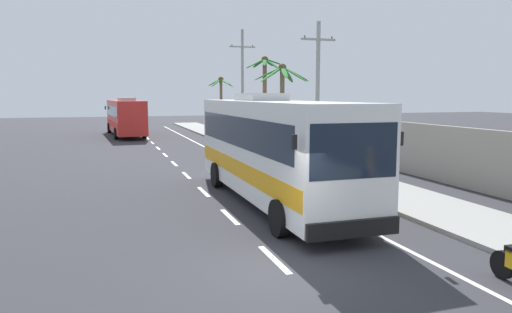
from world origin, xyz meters
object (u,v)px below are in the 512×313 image
Objects in this scene: utility_pole_mid at (318,88)px; coach_bus_far_lane at (125,116)px; utility_pole_far at (242,82)px; pedestrian_near_kerb at (320,146)px; palm_nearest at (282,88)px; coach_bus_foreground at (273,146)px; palm_second at (265,83)px; palm_fourth at (221,93)px; motorcycle_beside_bus at (245,152)px.

coach_bus_far_lane is at bearing 116.26° from utility_pole_mid.
coach_bus_far_lane is 11.73m from utility_pole_far.
pedestrian_near_kerb is 0.29× the size of palm_nearest.
coach_bus_foreground is 26.88m from utility_pole_far.
palm_second reaches higher than palm_fourth.
coach_bus_foreground is at bearing -108.09° from palm_second.
utility_pole_mid is at bearing -89.70° from utility_pole_far.
palm_nearest is (4.37, 5.53, 3.72)m from motorcycle_beside_bus.
palm_second is (11.10, -8.38, 3.01)m from coach_bus_far_lane.
utility_pole_far is (6.40, 25.93, 3.01)m from coach_bus_foreground.
utility_pole_far reaches higher than coach_bus_foreground.
pedestrian_near_kerb is at bearing -92.34° from utility_pole_far.
palm_second is at bearing 71.91° from coach_bus_foreground.
coach_bus_far_lane is 23.24m from utility_pole_mid.
utility_pole_far reaches higher than utility_pole_mid.
palm_fourth is at bearing 79.55° from motorcycle_beside_bus.
motorcycle_beside_bus is at bearing 79.41° from coach_bus_foreground.
utility_pole_mid is at bearing -63.74° from coach_bus_far_lane.
pedestrian_near_kerb is (5.66, 7.98, -0.99)m from coach_bus_foreground.
motorcycle_beside_bus is at bearing -113.48° from palm_second.
palm_nearest is at bearing 67.97° from coach_bus_foreground.
palm_nearest is at bearing 93.08° from utility_pole_mid.
motorcycle_beside_bus is at bearing -105.80° from utility_pole_far.
utility_pole_far is (4.57, 16.14, 4.41)m from motorcycle_beside_bus.
coach_bus_far_lane is at bearing 142.95° from palm_second.
palm_second is at bearing -95.42° from pedestrian_near_kerb.
coach_bus_foreground is 1.42× the size of utility_pole_mid.
coach_bus_foreground is 23.85m from palm_second.
coach_bus_far_lane is at bearing 104.81° from motorcycle_beside_bus.
utility_pole_far is 10.63m from palm_nearest.
palm_second is at bearing -83.60° from palm_fourth.
utility_pole_mid reaches higher than palm_fourth.
motorcycle_beside_bus is 0.24× the size of utility_pole_mid.
coach_bus_far_lane is (-3.75, 30.89, -0.15)m from coach_bus_foreground.
utility_pole_far reaches higher than pedestrian_near_kerb.
palm_second is (5.52, 12.72, 4.25)m from motorcycle_beside_bus.
utility_pole_far is at bearing 88.95° from palm_nearest.
coach_bus_far_lane is 2.08× the size of palm_fourth.
utility_pole_mid is 1.35× the size of palm_nearest.
pedestrian_near_kerb is 3.98m from utility_pole_mid.
pedestrian_near_kerb is at bearing -94.20° from palm_nearest.
pedestrian_near_kerb is 18.40m from utility_pole_far.
coach_bus_foreground is at bearing -100.49° from palm_fourth.
palm_nearest is at bearing -91.05° from utility_pole_far.
motorcycle_beside_bus is at bearing -175.55° from utility_pole_mid.
palm_second is (0.96, -3.42, -0.15)m from utility_pole_far.
utility_pole_mid reaches higher than palm_nearest.
utility_pole_far is 1.68× the size of palm_fourth.
utility_pole_mid is 1.41× the size of palm_fourth.
palm_fourth is (-0.25, 7.30, -0.94)m from utility_pole_far.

